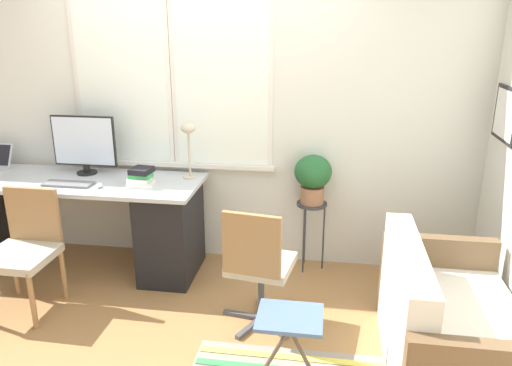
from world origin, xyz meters
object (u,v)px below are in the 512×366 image
at_px(office_chair_swivel, 258,265).
at_px(potted_plant, 313,176).
at_px(mouse, 99,185).
at_px(couch_loveseat, 447,331).
at_px(plant_stand, 312,211).
at_px(desk_chair_wooden, 23,248).
at_px(book_stack, 141,177).
at_px(folding_stool, 290,322).
at_px(monitor, 84,144).
at_px(keyboard, 68,184).
at_px(desk_lamp, 189,136).

distance_m(office_chair_swivel, potted_plant, 1.01).
distance_m(mouse, office_chair_swivel, 1.42).
xyz_separation_m(couch_loveseat, plant_stand, (-0.85, 1.19, 0.24)).
relative_size(desk_chair_wooden, office_chair_swivel, 0.97).
bearing_deg(book_stack, folding_stool, -40.01).
height_order(office_chair_swivel, potted_plant, potted_plant).
height_order(mouse, book_stack, book_stack).
distance_m(mouse, book_stack, 0.32).
height_order(monitor, keyboard, monitor).
distance_m(mouse, couch_loveseat, 2.62).
bearing_deg(folding_stool, desk_chair_wooden, 165.71).
relative_size(plant_stand, folding_stool, 1.39).
relative_size(couch_loveseat, potted_plant, 3.16).
xyz_separation_m(desk_chair_wooden, potted_plant, (2.00, 0.88, 0.35)).
bearing_deg(keyboard, office_chair_swivel, -17.63).
height_order(plant_stand, potted_plant, potted_plant).
bearing_deg(desk_chair_wooden, keyboard, 76.84).
xyz_separation_m(plant_stand, potted_plant, (0.00, 0.00, 0.30)).
relative_size(mouse, potted_plant, 0.18).
bearing_deg(monitor, folding_stool, -35.33).
xyz_separation_m(desk_lamp, couch_loveseat, (1.84, -1.13, -0.84)).
bearing_deg(couch_loveseat, office_chair_swivel, 75.85).
distance_m(keyboard, potted_plant, 1.92).
bearing_deg(couch_loveseat, potted_plant, 35.45).
bearing_deg(book_stack, potted_plant, 14.02).
bearing_deg(book_stack, keyboard, -172.65).
distance_m(book_stack, office_chair_swivel, 1.21).
xyz_separation_m(mouse, office_chair_swivel, (1.30, -0.47, -0.33)).
bearing_deg(folding_stool, couch_loveseat, 11.79).
bearing_deg(plant_stand, desk_lamp, -176.28).
relative_size(desk_lamp, desk_chair_wooden, 0.52).
bearing_deg(desk_lamp, couch_loveseat, -31.46).
relative_size(potted_plant, folding_stool, 0.95).
distance_m(desk_chair_wooden, office_chair_swivel, 1.69).
relative_size(keyboard, book_stack, 1.91).
relative_size(keyboard, office_chair_swivel, 0.43).
height_order(book_stack, office_chair_swivel, book_stack).
distance_m(monitor, mouse, 0.49).
xyz_separation_m(book_stack, potted_plant, (1.31, 0.33, -0.03)).
height_order(desk_lamp, book_stack, desk_lamp).
xyz_separation_m(desk_lamp, office_chair_swivel, (0.68, -0.83, -0.65)).
height_order(mouse, desk_lamp, desk_lamp).
xyz_separation_m(office_chair_swivel, plant_stand, (0.31, 0.90, 0.04)).
bearing_deg(monitor, mouse, -51.56).
relative_size(office_chair_swivel, potted_plant, 2.21).
bearing_deg(plant_stand, desk_chair_wooden, -156.11).
xyz_separation_m(monitor, desk_chair_wooden, (-0.12, -0.79, -0.57)).
distance_m(desk_lamp, potted_plant, 1.04).
bearing_deg(plant_stand, office_chair_swivel, -108.93).
distance_m(keyboard, office_chair_swivel, 1.68).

